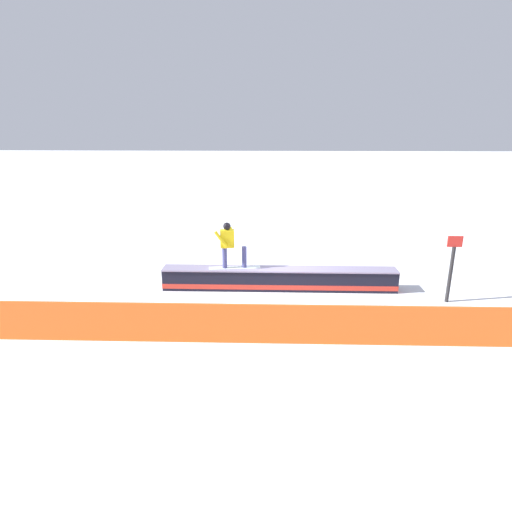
# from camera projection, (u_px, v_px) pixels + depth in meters

# --- Properties ---
(ground_plane) EXTENTS (120.00, 120.00, 0.00)m
(ground_plane) POSITION_uv_depth(u_px,v_px,m) (279.00, 289.00, 12.92)
(ground_plane) COLOR white
(grind_box) EXTENTS (6.94, 0.60, 0.66)m
(grind_box) POSITION_uv_depth(u_px,v_px,m) (279.00, 280.00, 12.83)
(grind_box) COLOR black
(grind_box) RESTS_ON ground_plane
(snowboarder) EXTENTS (1.55, 0.50, 1.38)m
(snowboarder) POSITION_uv_depth(u_px,v_px,m) (229.00, 244.00, 12.52)
(snowboarder) COLOR silver
(snowboarder) RESTS_ON grind_box
(safety_fence) EXTENTS (13.47, 0.09, 0.95)m
(safety_fence) POSITION_uv_depth(u_px,v_px,m) (282.00, 324.00, 9.65)
(safety_fence) COLOR orange
(safety_fence) RESTS_ON ground_plane
(trail_marker) EXTENTS (0.40, 0.10, 1.90)m
(trail_marker) POSITION_uv_depth(u_px,v_px,m) (451.00, 267.00, 11.72)
(trail_marker) COLOR #262628
(trail_marker) RESTS_ON ground_plane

